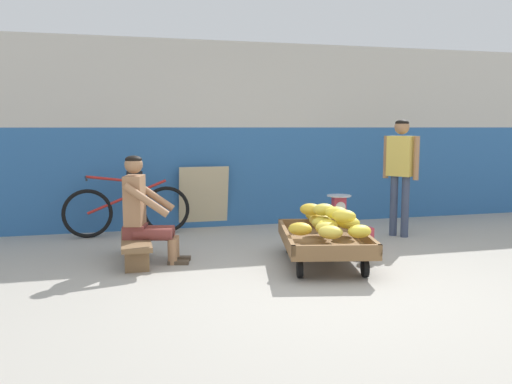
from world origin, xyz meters
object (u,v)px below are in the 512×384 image
object	(u,v)px
bicycle_near_left	(127,209)
customer_adult	(401,164)
vendor_seated	(143,210)
shopping_bag	(365,237)
low_bench	(136,244)
sign_board	(204,197)
plastic_crate	(338,230)
weighing_scale	(339,206)
banana_cart	(324,242)

from	to	relation	value
bicycle_near_left	customer_adult	size ratio (longest dim) A/B	1.08
customer_adult	vendor_seated	bearing A→B (deg)	-170.70
customer_adult	shopping_bag	bearing A→B (deg)	-146.17
low_bench	sign_board	world-z (taller)	sign_board
low_bench	sign_board	distance (m)	2.04
low_bench	vendor_seated	xyz separation A→B (m)	(0.09, -0.02, 0.37)
sign_board	customer_adult	size ratio (longest dim) A/B	0.58
plastic_crate	shopping_bag	bearing A→B (deg)	-62.80
low_bench	weighing_scale	world-z (taller)	weighing_scale
plastic_crate	customer_adult	bearing A→B (deg)	7.70
plastic_crate	sign_board	distance (m)	2.03
weighing_scale	sign_board	world-z (taller)	sign_board
low_bench	weighing_scale	size ratio (longest dim) A/B	3.68
vendor_seated	weighing_scale	bearing A→B (deg)	9.88
vendor_seated	plastic_crate	size ratio (longest dim) A/B	3.17
weighing_scale	shopping_bag	world-z (taller)	weighing_scale
vendor_seated	plastic_crate	world-z (taller)	vendor_seated
plastic_crate	weighing_scale	world-z (taller)	weighing_scale
vendor_seated	customer_adult	world-z (taller)	customer_adult
banana_cart	bicycle_near_left	distance (m)	2.84
low_bench	sign_board	bearing A→B (deg)	59.88
low_bench	bicycle_near_left	xyz separation A→B (m)	(-0.05, 1.49, 0.15)
banana_cart	customer_adult	xyz separation A→B (m)	(1.51, 1.10, 0.71)
banana_cart	shopping_bag	size ratio (longest dim) A/B	6.61
bicycle_near_left	sign_board	xyz separation A→B (m)	(1.06, 0.27, 0.09)
bicycle_near_left	customer_adult	world-z (taller)	customer_adult
low_bench	plastic_crate	world-z (taller)	plastic_crate
banana_cart	shopping_bag	bearing A→B (deg)	38.22
shopping_bag	weighing_scale	bearing A→B (deg)	117.27
weighing_scale	bicycle_near_left	world-z (taller)	bicycle_near_left
plastic_crate	customer_adult	distance (m)	1.22
weighing_scale	shopping_bag	distance (m)	0.53
weighing_scale	bicycle_near_left	distance (m)	2.77
bicycle_near_left	shopping_bag	bearing A→B (deg)	-27.95
banana_cart	customer_adult	distance (m)	2.00
bicycle_near_left	customer_adult	xyz separation A→B (m)	(3.46, -0.96, 0.60)
vendor_seated	weighing_scale	distance (m)	2.45
low_bench	sign_board	xyz separation A→B (m)	(1.02, 1.75, 0.24)
plastic_crate	sign_board	size ratio (longest dim) A/B	0.41
plastic_crate	sign_board	bearing A→B (deg)	137.63
weighing_scale	customer_adult	distance (m)	1.05
customer_adult	low_bench	bearing A→B (deg)	-171.27
sign_board	weighing_scale	bearing A→B (deg)	-42.40
vendor_seated	shopping_bag	size ratio (longest dim) A/B	4.75
low_bench	plastic_crate	xyz separation A→B (m)	(2.50, 0.40, -0.05)
shopping_bag	bicycle_near_left	bearing A→B (deg)	152.05
vendor_seated	customer_adult	distance (m)	3.39
sign_board	shopping_bag	distance (m)	2.42
low_bench	sign_board	size ratio (longest dim) A/B	1.24
banana_cart	customer_adult	bearing A→B (deg)	36.16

